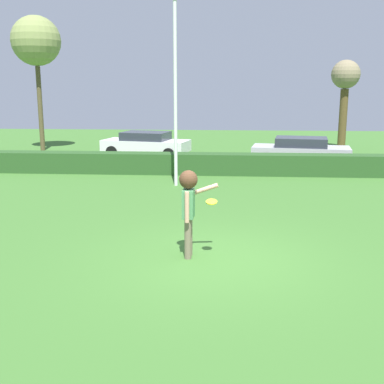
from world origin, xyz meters
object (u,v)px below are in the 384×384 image
Objects in this scene: frisbee at (212,202)px; lamppost at (175,84)px; parked_car_white at (146,143)px; oak_tree at (36,42)px; birch_tree at (345,81)px; person at (189,201)px; parked_car_silver at (301,150)px.

lamppost is at bearing 101.35° from frisbee.
parked_car_white is (-3.72, 14.42, -0.51)m from frisbee.
oak_tree reaches higher than parked_car_white.
lamppost is 1.33× the size of birch_tree.
lamppost is 1.44× the size of parked_car_white.
parked_car_white is at bearing 107.65° from lamppost.
person reaches higher than parked_car_silver.
parked_car_silver is (4.00, 12.16, -0.49)m from person.
parked_car_silver is at bearing 73.90° from frisbee.
oak_tree reaches higher than parked_car_silver.
lamppost is at bearing -72.35° from parked_car_white.
lamppost reaches higher than parked_car_white.
person is 0.41× the size of parked_car_silver.
oak_tree is (-16.44, -1.50, 2.00)m from birch_tree.
parked_car_silver is at bearing 43.76° from lamppost.
person is at bearing -81.98° from lamppost.
parked_car_silver is 0.91× the size of birch_tree.
parked_car_white is at bearing 104.45° from frisbee.
oak_tree reaches higher than person.
frisbee is 7.94m from lamppost.
lamppost is (-1.49, 7.44, 2.33)m from frisbee.
lamppost reaches higher than birch_tree.
frisbee is 0.05× the size of birch_tree.
oak_tree is (-6.10, 2.19, 5.04)m from parked_car_white.
lamppost is at bearing -136.24° from parked_car_silver.
birch_tree is at bearing 68.54° from person.
birch_tree is at bearing 52.75° from lamppost.
oak_tree is at bearing -174.79° from birch_tree.
parked_car_white is 0.92× the size of birch_tree.
parked_car_silver is (5.03, 4.82, -2.84)m from lamppost.
birch_tree is (7.08, 18.02, 2.54)m from person.
parked_car_white is (-2.22, 6.98, -2.84)m from lamppost.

